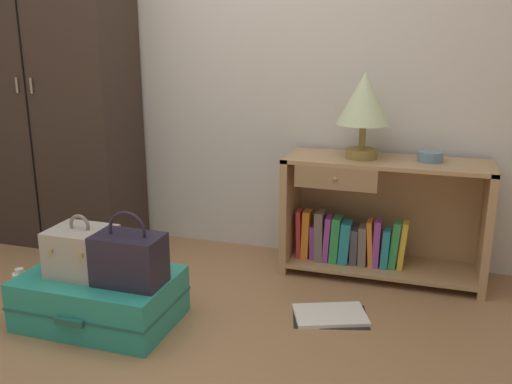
{
  "coord_description": "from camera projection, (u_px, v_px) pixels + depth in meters",
  "views": [
    {
      "loc": [
        1.21,
        -1.81,
        1.33
      ],
      "look_at": [
        0.37,
        0.81,
        0.55
      ],
      "focal_mm": 39.87,
      "sensor_mm": 36.0,
      "label": 1
    }
  ],
  "objects": [
    {
      "name": "ground_plane",
      "position": [
        113.0,
        362.0,
        2.38
      ],
      "size": [
        9.0,
        9.0,
        0.0
      ],
      "primitive_type": "plane",
      "color": "#9E7047"
    },
    {
      "name": "back_wall",
      "position": [
        232.0,
        37.0,
        3.4
      ],
      "size": [
        6.4,
        0.1,
        2.6
      ],
      "primitive_type": "cube",
      "color": "beige",
      "rests_on": "ground_plane"
    },
    {
      "name": "wardrobe",
      "position": [
        50.0,
        82.0,
        3.52
      ],
      "size": [
        1.03,
        0.47,
        2.05
      ],
      "color": "#33261E",
      "rests_on": "ground_plane"
    },
    {
      "name": "bookshelf",
      "position": [
        374.0,
        220.0,
        3.17
      ],
      "size": [
        1.1,
        0.38,
        0.67
      ],
      "color": "tan",
      "rests_on": "ground_plane"
    },
    {
      "name": "table_lamp",
      "position": [
        364.0,
        102.0,
        3.0
      ],
      "size": [
        0.28,
        0.28,
        0.46
      ],
      "color": "olive",
      "rests_on": "bookshelf"
    },
    {
      "name": "bowl",
      "position": [
        430.0,
        156.0,
        3.0
      ],
      "size": [
        0.13,
        0.13,
        0.05
      ],
      "primitive_type": "cylinder",
      "color": "slate",
      "rests_on": "bookshelf"
    },
    {
      "name": "suitcase_large",
      "position": [
        100.0,
        298.0,
        2.68
      ],
      "size": [
        0.72,
        0.49,
        0.24
      ],
      "color": "teal",
      "rests_on": "ground_plane"
    },
    {
      "name": "train_case",
      "position": [
        82.0,
        251.0,
        2.63
      ],
      "size": [
        0.28,
        0.24,
        0.29
      ],
      "color": "#A89E8E",
      "rests_on": "suitcase_large"
    },
    {
      "name": "handbag",
      "position": [
        129.0,
        258.0,
        2.53
      ],
      "size": [
        0.31,
        0.19,
        0.34
      ],
      "color": "#231E2D",
      "rests_on": "suitcase_large"
    },
    {
      "name": "bottle",
      "position": [
        21.0,
        285.0,
        2.92
      ],
      "size": [
        0.07,
        0.07,
        0.17
      ],
      "color": "white",
      "rests_on": "ground_plane"
    },
    {
      "name": "open_book_on_floor",
      "position": [
        330.0,
        315.0,
        2.75
      ],
      "size": [
        0.41,
        0.34,
        0.02
      ],
      "color": "white",
      "rests_on": "ground_plane"
    }
  ]
}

